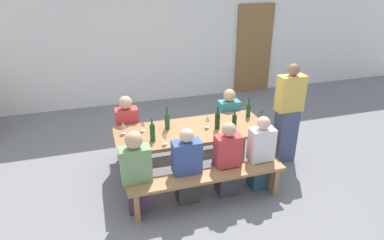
% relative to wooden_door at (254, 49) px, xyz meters
% --- Properties ---
extents(ground_plane, '(24.00, 24.00, 0.00)m').
position_rel_wooden_door_xyz_m(ground_plane, '(-2.50, -3.13, -1.05)').
color(ground_plane, slate).
extents(back_wall, '(14.00, 0.20, 3.20)m').
position_rel_wooden_door_xyz_m(back_wall, '(-2.50, 0.14, 0.55)').
color(back_wall, white).
rests_on(back_wall, ground).
extents(wooden_door, '(0.90, 0.06, 2.10)m').
position_rel_wooden_door_xyz_m(wooden_door, '(0.00, 0.00, 0.00)').
color(wooden_door, olive).
rests_on(wooden_door, ground).
extents(tasting_table, '(2.20, 0.86, 0.75)m').
position_rel_wooden_door_xyz_m(tasting_table, '(-2.50, -3.13, -0.37)').
color(tasting_table, olive).
rests_on(tasting_table, ground).
extents(bench_near, '(2.10, 0.30, 0.45)m').
position_rel_wooden_door_xyz_m(bench_near, '(-2.50, -3.86, -0.69)').
color(bench_near, '#9E7247').
rests_on(bench_near, ground).
extents(bench_far, '(2.10, 0.30, 0.45)m').
position_rel_wooden_door_xyz_m(bench_far, '(-2.50, -2.40, -0.69)').
color(bench_far, '#9E7247').
rests_on(bench_far, ground).
extents(wine_bottle_0, '(0.07, 0.07, 0.30)m').
position_rel_wooden_door_xyz_m(wine_bottle_0, '(-1.53, -2.95, -0.19)').
color(wine_bottle_0, '#194723').
rests_on(wine_bottle_0, tasting_table).
extents(wine_bottle_1, '(0.07, 0.07, 0.34)m').
position_rel_wooden_door_xyz_m(wine_bottle_1, '(-2.14, -3.20, -0.17)').
color(wine_bottle_1, '#143319').
rests_on(wine_bottle_1, tasting_table).
extents(wine_bottle_2, '(0.07, 0.07, 0.29)m').
position_rel_wooden_door_xyz_m(wine_bottle_2, '(-1.91, -3.27, -0.19)').
color(wine_bottle_2, '#143319').
rests_on(wine_bottle_2, tasting_table).
extents(wine_bottle_3, '(0.07, 0.07, 0.31)m').
position_rel_wooden_door_xyz_m(wine_bottle_3, '(-1.58, -3.45, -0.19)').
color(wine_bottle_3, '#234C2D').
rests_on(wine_bottle_3, tasting_table).
extents(wine_bottle_4, '(0.07, 0.07, 0.34)m').
position_rel_wooden_door_xyz_m(wine_bottle_4, '(-2.83, -3.00, -0.17)').
color(wine_bottle_4, '#234C2D').
rests_on(wine_bottle_4, tasting_table).
extents(wine_bottle_5, '(0.07, 0.07, 0.33)m').
position_rel_wooden_door_xyz_m(wine_bottle_5, '(-3.10, -3.31, -0.17)').
color(wine_bottle_5, '#194723').
rests_on(wine_bottle_5, tasting_table).
extents(wine_glass_0, '(0.06, 0.06, 0.17)m').
position_rel_wooden_door_xyz_m(wine_glass_0, '(-2.06, -2.99, -0.18)').
color(wine_glass_0, silver).
rests_on(wine_glass_0, tasting_table).
extents(wine_glass_1, '(0.08, 0.08, 0.18)m').
position_rel_wooden_door_xyz_m(wine_glass_1, '(-3.45, -2.98, -0.17)').
color(wine_glass_1, silver).
rests_on(wine_glass_1, tasting_table).
extents(wine_glass_2, '(0.07, 0.07, 0.19)m').
position_rel_wooden_door_xyz_m(wine_glass_2, '(-2.27, -3.12, -0.17)').
color(wine_glass_2, silver).
rests_on(wine_glass_2, tasting_table).
extents(wine_glass_3, '(0.06, 0.06, 0.16)m').
position_rel_wooden_door_xyz_m(wine_glass_3, '(-3.18, -2.97, -0.19)').
color(wine_glass_3, silver).
rests_on(wine_glass_3, tasting_table).
extents(wine_glass_4, '(0.06, 0.06, 0.17)m').
position_rel_wooden_door_xyz_m(wine_glass_4, '(-2.96, -3.44, -0.18)').
color(wine_glass_4, silver).
rests_on(wine_glass_4, tasting_table).
extents(seated_guest_near_0, '(0.38, 0.24, 1.13)m').
position_rel_wooden_door_xyz_m(seated_guest_near_0, '(-3.40, -3.71, -0.51)').
color(seated_guest_near_0, '#52395D').
rests_on(seated_guest_near_0, ground).
extents(seated_guest_near_1, '(0.37, 0.24, 1.07)m').
position_rel_wooden_door_xyz_m(seated_guest_near_1, '(-2.75, -3.71, -0.55)').
color(seated_guest_near_1, '#383634').
rests_on(seated_guest_near_1, ground).
extents(seated_guest_near_2, '(0.35, 0.24, 1.08)m').
position_rel_wooden_door_xyz_m(seated_guest_near_2, '(-2.18, -3.71, -0.54)').
color(seated_guest_near_2, '#3C3942').
rests_on(seated_guest_near_2, ground).
extents(seated_guest_near_3, '(0.34, 0.24, 1.10)m').
position_rel_wooden_door_xyz_m(seated_guest_near_3, '(-1.69, -3.71, -0.53)').
color(seated_guest_near_3, '#264552').
rests_on(seated_guest_near_3, ground).
extents(seated_guest_far_0, '(0.34, 0.24, 1.14)m').
position_rel_wooden_door_xyz_m(seated_guest_far_0, '(-3.36, -2.55, -0.50)').
color(seated_guest_far_0, '#40264C').
rests_on(seated_guest_far_0, ground).
extents(seated_guest_far_1, '(0.34, 0.24, 1.08)m').
position_rel_wooden_door_xyz_m(seated_guest_far_1, '(-1.69, -2.55, -0.53)').
color(seated_guest_far_1, '#3D4A4A').
rests_on(seated_guest_far_1, ground).
extents(standing_host, '(0.41, 0.24, 1.60)m').
position_rel_wooden_door_xyz_m(standing_host, '(-0.96, -3.15, -0.28)').
color(standing_host, '#434B6E').
rests_on(standing_host, ground).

